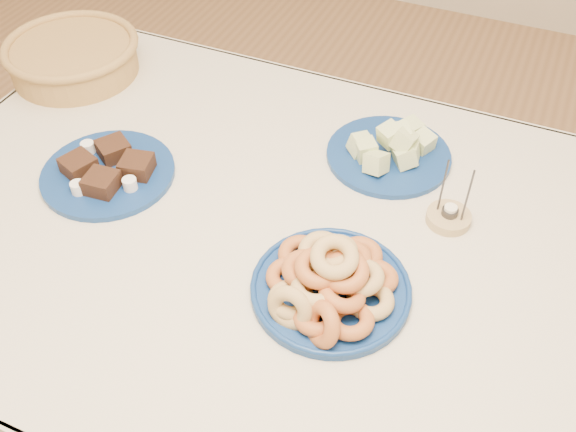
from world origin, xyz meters
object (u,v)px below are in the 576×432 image
at_px(dining_table, 298,270).
at_px(donut_platter, 330,283).
at_px(brownie_plate, 108,171).
at_px(wicker_basket, 73,56).
at_px(melon_plate, 391,151).
at_px(candle_holder, 449,216).

distance_m(dining_table, donut_platter, 0.21).
bearing_deg(dining_table, brownie_plate, -179.56).
bearing_deg(wicker_basket, dining_table, -22.02).
relative_size(melon_plate, candle_holder, 2.39).
xyz_separation_m(melon_plate, candle_holder, (0.16, -0.14, -0.01)).
xyz_separation_m(melon_plate, wicker_basket, (-0.85, 0.01, 0.03)).
bearing_deg(donut_platter, brownie_plate, 168.79).
height_order(donut_platter, brownie_plate, donut_platter).
height_order(donut_platter, melon_plate, donut_platter).
bearing_deg(dining_table, wicker_basket, 157.98).
xyz_separation_m(dining_table, donut_platter, (0.11, -0.11, 0.14)).
relative_size(melon_plate, wicker_basket, 1.00).
bearing_deg(brownie_plate, wicker_basket, 135.37).
relative_size(donut_platter, brownie_plate, 1.08).
relative_size(dining_table, brownie_plate, 5.10).
relative_size(dining_table, wicker_basket, 4.82).
distance_m(melon_plate, candle_holder, 0.22).
xyz_separation_m(donut_platter, brownie_plate, (-0.55, 0.11, -0.02)).
bearing_deg(wicker_basket, brownie_plate, -44.63).
height_order(dining_table, donut_platter, donut_platter).
bearing_deg(melon_plate, candle_holder, -40.58).
height_order(melon_plate, brownie_plate, melon_plate).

